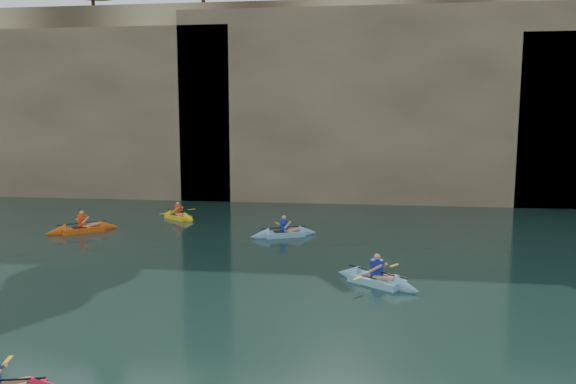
# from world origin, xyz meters

# --- Properties ---
(ground) EXTENTS (160.00, 160.00, 0.00)m
(ground) POSITION_xyz_m (0.00, 0.00, 0.00)
(ground) COLOR black
(ground) RESTS_ON ground
(cliff) EXTENTS (70.00, 16.00, 12.00)m
(cliff) POSITION_xyz_m (0.00, 30.00, 6.00)
(cliff) COLOR tan
(cliff) RESTS_ON ground
(cliff_slab_west) EXTENTS (26.00, 2.40, 10.56)m
(cliff_slab_west) POSITION_xyz_m (-20.00, 22.60, 5.28)
(cliff_slab_west) COLOR #977B5B
(cliff_slab_west) RESTS_ON ground
(cliff_slab_center) EXTENTS (24.00, 2.40, 11.40)m
(cliff_slab_center) POSITION_xyz_m (2.00, 22.60, 5.70)
(cliff_slab_center) COLOR #977B5B
(cliff_slab_center) RESTS_ON ground
(sea_cave_west) EXTENTS (4.50, 1.00, 4.00)m
(sea_cave_west) POSITION_xyz_m (-18.00, 21.95, 2.00)
(sea_cave_west) COLOR black
(sea_cave_west) RESTS_ON ground
(sea_cave_center) EXTENTS (3.50, 1.00, 3.20)m
(sea_cave_center) POSITION_xyz_m (-4.00, 21.95, 1.60)
(sea_cave_center) COLOR black
(sea_cave_center) RESTS_ON ground
(sea_cave_east) EXTENTS (5.00, 1.00, 4.50)m
(sea_cave_east) POSITION_xyz_m (10.00, 21.95, 2.25)
(sea_cave_east) COLOR black
(sea_cave_east) RESTS_ON ground
(kayaker_orange) EXTENTS (2.83, 2.55, 1.18)m
(kayaker_orange) POSITION_xyz_m (-11.39, 12.16, 0.15)
(kayaker_orange) COLOR #DB510D
(kayaker_orange) RESTS_ON ground
(kayaker_ltblue_near) EXTENTS (2.83, 2.31, 1.17)m
(kayaker_ltblue_near) POSITION_xyz_m (1.21, 6.22, 0.15)
(kayaker_ltblue_near) COLOR #7BB7CF
(kayaker_ltblue_near) RESTS_ON ground
(kayaker_yellow) EXTENTS (2.43, 2.01, 1.04)m
(kayaker_yellow) POSITION_xyz_m (-8.28, 15.78, 0.13)
(kayaker_yellow) COLOR yellow
(kayaker_yellow) RESTS_ON ground
(kayaker_ltblue_mid) EXTENTS (2.94, 2.03, 1.12)m
(kayaker_ltblue_mid) POSITION_xyz_m (-2.53, 12.46, 0.14)
(kayaker_ltblue_mid) COLOR #7BADCE
(kayaker_ltblue_mid) RESTS_ON ground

